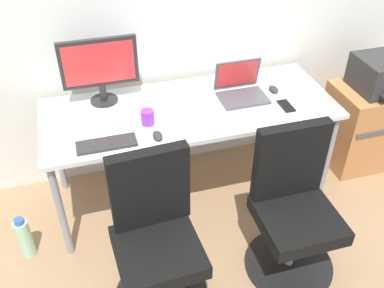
% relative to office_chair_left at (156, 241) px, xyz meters
% --- Properties ---
extents(ground_plane, '(5.28, 5.28, 0.00)m').
position_rel_office_chair_left_xyz_m(ground_plane, '(0.40, 0.74, -0.42)').
color(ground_plane, '#9E7A56').
extents(desk, '(1.88, 0.73, 0.75)m').
position_rel_office_chair_left_xyz_m(desk, '(0.40, 0.74, 0.27)').
color(desk, silver).
rests_on(desk, ground).
extents(office_chair_left, '(0.54, 0.54, 0.94)m').
position_rel_office_chair_left_xyz_m(office_chair_left, '(0.00, 0.00, 0.00)').
color(office_chair_left, black).
rests_on(office_chair_left, ground).
extents(office_chair_right, '(0.54, 0.54, 0.94)m').
position_rel_office_chair_left_xyz_m(office_chair_right, '(0.81, 0.00, 0.00)').
color(office_chair_right, black).
rests_on(office_chair_right, ground).
extents(side_cabinet, '(0.59, 0.44, 0.65)m').
position_rel_office_chair_left_xyz_m(side_cabinet, '(1.84, 0.75, -0.10)').
color(side_cabinet, '#B77542').
rests_on(side_cabinet, ground).
extents(printer, '(0.38, 0.40, 0.24)m').
position_rel_office_chair_left_xyz_m(printer, '(1.84, 0.75, 0.35)').
color(printer, '#2D2D2D').
rests_on(printer, side_cabinet).
extents(water_bottle_on_floor, '(0.09, 0.09, 0.31)m').
position_rel_office_chair_left_xyz_m(water_bottle_on_floor, '(-0.74, 0.49, -0.28)').
color(water_bottle_on_floor, '#A5D8B2').
rests_on(water_bottle_on_floor, ground).
extents(desktop_monitor, '(0.48, 0.18, 0.43)m').
position_rel_office_chair_left_xyz_m(desktop_monitor, '(-0.12, 0.97, 0.58)').
color(desktop_monitor, '#262626').
rests_on(desktop_monitor, desk).
extents(open_laptop, '(0.31, 0.26, 0.23)m').
position_rel_office_chair_left_xyz_m(open_laptop, '(0.76, 0.79, 0.38)').
color(open_laptop, '#4C4C51').
rests_on(open_laptop, desk).
extents(keyboard_by_monitor, '(0.34, 0.12, 0.02)m').
position_rel_office_chair_left_xyz_m(keyboard_by_monitor, '(-0.16, 0.49, 0.33)').
color(keyboard_by_monitor, '#2D2D2D').
rests_on(keyboard_by_monitor, desk).
extents(keyboard_by_laptop, '(0.34, 0.12, 0.02)m').
position_rel_office_chair_left_xyz_m(keyboard_by_laptop, '(-0.22, 0.69, 0.33)').
color(keyboard_by_laptop, '#B7B7B7').
rests_on(keyboard_by_laptop, desk).
extents(mouse_by_monitor, '(0.06, 0.10, 0.03)m').
position_rel_office_chair_left_xyz_m(mouse_by_monitor, '(0.13, 0.47, 0.34)').
color(mouse_by_monitor, '#2D2D2D').
rests_on(mouse_by_monitor, desk).
extents(mouse_by_laptop, '(0.06, 0.10, 0.03)m').
position_rel_office_chair_left_xyz_m(mouse_by_laptop, '(1.00, 0.78, 0.34)').
color(mouse_by_laptop, '#2D2D2D').
rests_on(mouse_by_laptop, desk).
extents(coffee_mug, '(0.08, 0.08, 0.09)m').
position_rel_office_chair_left_xyz_m(coffee_mug, '(0.11, 0.63, 0.37)').
color(coffee_mug, purple).
rests_on(coffee_mug, desk).
extents(pen_cup, '(0.07, 0.07, 0.10)m').
position_rel_office_chair_left_xyz_m(pen_cup, '(0.76, 1.03, 0.38)').
color(pen_cup, slate).
rests_on(pen_cup, desk).
extents(phone_near_laptop, '(0.07, 0.14, 0.01)m').
position_rel_office_chair_left_xyz_m(phone_near_laptop, '(1.00, 0.58, 0.33)').
color(phone_near_laptop, black).
rests_on(phone_near_laptop, desk).
extents(paper_pile, '(0.21, 0.30, 0.01)m').
position_rel_office_chair_left_xyz_m(paper_pile, '(0.42, 0.70, 0.33)').
color(paper_pile, white).
rests_on(paper_pile, desk).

